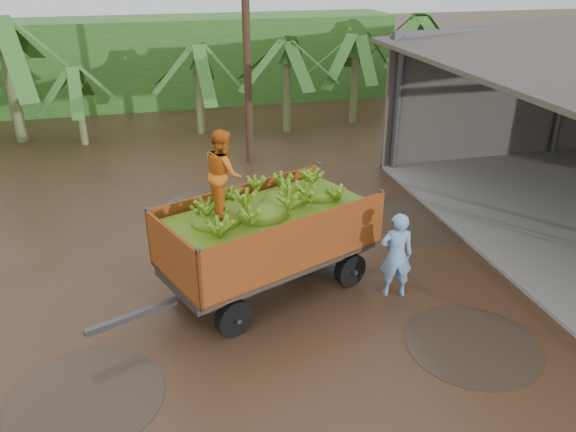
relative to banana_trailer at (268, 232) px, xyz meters
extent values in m
plane|color=black|center=(-0.13, 0.00, -1.26)|extent=(100.00, 100.00, 0.00)
cube|color=#383330|center=(10.87, 5.90, 0.74)|extent=(12.00, 0.12, 4.00)
cube|color=#2D661E|center=(-2.13, 16.00, 0.54)|extent=(22.00, 3.00, 3.60)
cube|color=#47474C|center=(-2.62, -1.07, -0.76)|extent=(1.55, 0.72, 0.11)
imported|color=#CD6618|center=(-0.84, -0.34, 1.42)|extent=(0.66, 0.81, 1.54)
imported|color=#77A6D9|center=(2.32, -0.81, -0.38)|extent=(0.71, 0.53, 1.76)
cylinder|color=#47301E|center=(1.02, 7.51, 3.06)|extent=(0.24, 0.24, 8.64)
camera|label=1|loc=(-1.96, -9.38, 4.88)|focal=35.00mm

